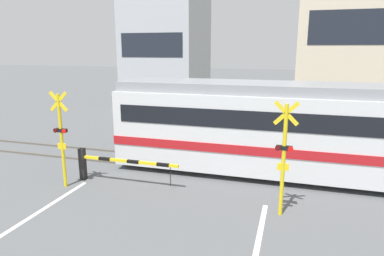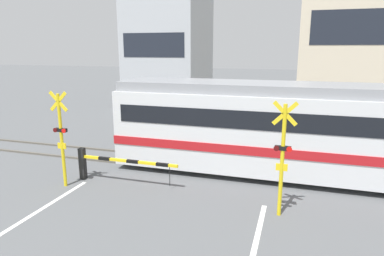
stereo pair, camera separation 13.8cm
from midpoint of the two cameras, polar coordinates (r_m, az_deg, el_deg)
rail_track_near at (r=13.42m, az=-0.98°, el=-7.02°), size 50.00×0.10×0.08m
rail_track_far at (r=14.72m, az=0.72°, el=-5.17°), size 50.00×0.10×0.08m
commuter_train at (r=13.18m, az=24.76°, el=-0.47°), size 17.18×2.79×3.44m
crossing_barrier_near at (r=12.55m, az=-14.57°, el=-5.63°), size 3.78×0.20×1.16m
crossing_barrier_far at (r=16.09m, az=11.32°, el=-1.33°), size 3.78×0.20×1.16m
crossing_signal_left at (r=12.27m, az=-21.24°, el=-1.15°), size 0.68×0.15×3.30m
crossing_signal_right at (r=9.77m, az=14.67°, el=-4.20°), size 0.68×0.15×3.30m
pedestrian at (r=20.41m, az=1.17°, el=2.90°), size 0.38×0.23×1.79m
building_left_of_street at (r=29.65m, az=-4.25°, el=12.70°), size 5.88×6.83×8.93m
building_right_of_street at (r=28.00m, az=25.37°, el=13.46°), size 7.93×6.83×10.85m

